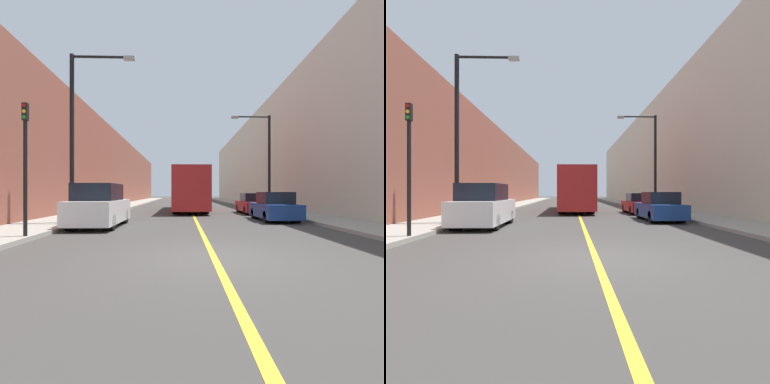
% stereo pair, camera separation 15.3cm
% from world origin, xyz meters
% --- Properties ---
extents(ground_plane, '(200.00, 200.00, 0.00)m').
position_xyz_m(ground_plane, '(0.00, 0.00, 0.00)').
color(ground_plane, '#3F3D3A').
extents(sidewalk_left, '(2.80, 72.00, 0.15)m').
position_xyz_m(sidewalk_left, '(-6.87, 30.00, 0.08)').
color(sidewalk_left, '#9E998E').
rests_on(sidewalk_left, ground).
extents(sidewalk_right, '(2.80, 72.00, 0.15)m').
position_xyz_m(sidewalk_right, '(6.87, 30.00, 0.08)').
color(sidewalk_right, '#9E998E').
rests_on(sidewalk_right, ground).
extents(building_row_left, '(4.00, 72.00, 8.49)m').
position_xyz_m(building_row_left, '(-10.26, 30.00, 4.24)').
color(building_row_left, brown).
rests_on(building_row_left, ground).
extents(building_row_right, '(4.00, 72.00, 11.40)m').
position_xyz_m(building_row_right, '(10.26, 30.00, 5.70)').
color(building_row_right, beige).
rests_on(building_row_right, ground).
extents(road_center_line, '(0.16, 72.00, 0.01)m').
position_xyz_m(road_center_line, '(0.00, 30.00, 0.00)').
color(road_center_line, gold).
rests_on(road_center_line, ground).
extents(bus, '(2.56, 11.81, 3.29)m').
position_xyz_m(bus, '(-0.15, 17.87, 1.76)').
color(bus, '#AD1E1E').
rests_on(bus, ground).
extents(parked_suv_left, '(1.89, 4.50, 1.90)m').
position_xyz_m(parked_suv_left, '(-4.38, 6.43, 0.88)').
color(parked_suv_left, silver).
rests_on(parked_suv_left, ground).
extents(car_right_near, '(1.77, 4.22, 1.54)m').
position_xyz_m(car_right_near, '(4.19, 9.02, 0.69)').
color(car_right_near, navy).
rests_on(car_right_near, ground).
extents(car_right_mid, '(1.86, 4.41, 1.46)m').
position_xyz_m(car_right_mid, '(4.35, 14.35, 0.66)').
color(car_right_mid, maroon).
rests_on(car_right_mid, ground).
extents(street_lamp_left, '(2.95, 0.24, 7.66)m').
position_xyz_m(street_lamp_left, '(-5.50, 6.91, 4.56)').
color(street_lamp_left, black).
rests_on(street_lamp_left, sidewalk_left).
extents(street_lamp_right, '(2.95, 0.24, 7.11)m').
position_xyz_m(street_lamp_right, '(5.48, 15.28, 4.28)').
color(street_lamp_right, black).
rests_on(street_lamp_right, sidewalk_right).
extents(traffic_light, '(0.16, 0.18, 4.17)m').
position_xyz_m(traffic_light, '(-5.67, 2.68, 2.43)').
color(traffic_light, black).
rests_on(traffic_light, sidewalk_left).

